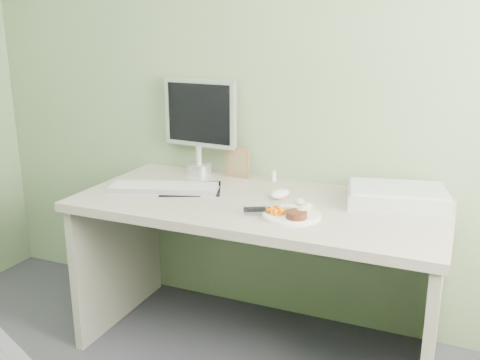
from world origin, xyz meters
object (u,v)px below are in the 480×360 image
at_px(plate, 292,216).
at_px(scanner, 397,197).
at_px(monitor, 200,121).
at_px(desk, 258,240).

xyz_separation_m(plate, scanner, (0.36, 0.33, 0.03)).
bearing_deg(monitor, desk, -30.31).
relative_size(plate, monitor, 0.48).
bearing_deg(plate, scanner, 42.20).
bearing_deg(desk, monitor, 144.86).
bearing_deg(scanner, desk, -173.95).
bearing_deg(scanner, monitor, 160.50).
bearing_deg(desk, plate, -36.14).
distance_m(desk, monitor, 0.71).
distance_m(plate, monitor, 0.83).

